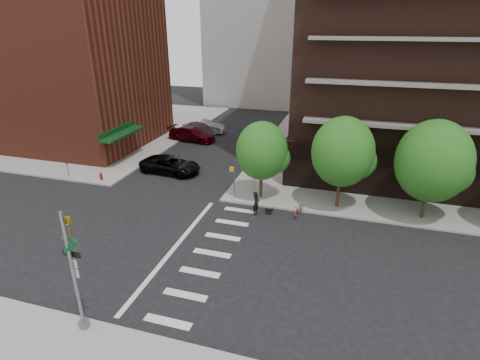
% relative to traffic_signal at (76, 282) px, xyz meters
% --- Properties ---
extents(ground, '(120.00, 120.00, 0.00)m').
position_rel_traffic_signal_xyz_m(ground, '(0.47, 7.49, -2.70)').
color(ground, black).
rests_on(ground, ground).
extents(sidewalk_ne, '(39.00, 33.00, 0.15)m').
position_rel_traffic_signal_xyz_m(sidewalk_ne, '(20.97, 30.99, -2.62)').
color(sidewalk_ne, gray).
rests_on(sidewalk_ne, ground).
extents(sidewalk_nw, '(31.00, 33.00, 0.15)m').
position_rel_traffic_signal_xyz_m(sidewalk_nw, '(-24.03, 30.99, -2.62)').
color(sidewalk_nw, gray).
rests_on(sidewalk_nw, ground).
extents(crosswalk, '(3.85, 13.00, 0.01)m').
position_rel_traffic_signal_xyz_m(crosswalk, '(2.68, 7.49, -2.69)').
color(crosswalk, silver).
rests_on(crosswalk, ground).
extents(midrise_nw, '(21.40, 15.50, 20.00)m').
position_rel_traffic_signal_xyz_m(midrise_nw, '(-21.53, 25.49, 7.45)').
color(midrise_nw, maroon).
rests_on(midrise_nw, sidewalk_nw).
extents(tree_a, '(4.00, 4.00, 5.90)m').
position_rel_traffic_signal_xyz_m(tree_a, '(4.47, 15.99, 1.35)').
color(tree_a, '#301E11').
rests_on(tree_a, sidewalk_ne).
extents(tree_b, '(4.50, 4.50, 6.65)m').
position_rel_traffic_signal_xyz_m(tree_b, '(10.47, 15.99, 1.85)').
color(tree_b, '#301E11').
rests_on(tree_b, sidewalk_ne).
extents(tree_c, '(5.00, 5.00, 6.80)m').
position_rel_traffic_signal_xyz_m(tree_c, '(16.47, 15.99, 1.75)').
color(tree_c, '#301E11').
rests_on(tree_c, sidewalk_ne).
extents(traffic_signal, '(0.90, 0.75, 6.00)m').
position_rel_traffic_signal_xyz_m(traffic_signal, '(0.00, 0.00, 0.00)').
color(traffic_signal, slate).
rests_on(traffic_signal, sidewalk_s).
extents(pedestrian_signal, '(2.18, 0.67, 2.60)m').
position_rel_traffic_signal_xyz_m(pedestrian_signal, '(2.79, 15.42, -0.84)').
color(pedestrian_signal, slate).
rests_on(pedestrian_signal, sidewalk_ne).
extents(fire_hydrant, '(0.24, 0.24, 0.73)m').
position_rel_traffic_signal_xyz_m(fire_hydrant, '(-10.03, 15.29, -2.15)').
color(fire_hydrant, '#A50C0C').
rests_on(fire_hydrant, sidewalk_nw).
extents(parking_meter, '(0.10, 0.08, 1.32)m').
position_rel_traffic_signal_xyz_m(parking_meter, '(-13.53, 15.29, -1.74)').
color(parking_meter, black).
rests_on(parking_meter, sidewalk_nw).
extents(parked_car_black, '(3.15, 5.96, 1.60)m').
position_rel_traffic_signal_xyz_m(parked_car_black, '(-5.03, 19.00, -1.90)').
color(parked_car_black, black).
rests_on(parked_car_black, ground).
extents(parked_car_maroon, '(2.91, 5.99, 1.68)m').
position_rel_traffic_signal_xyz_m(parked_car_maroon, '(-7.21, 29.17, -1.86)').
color(parked_car_maroon, '#3B030B').
rests_on(parked_car_maroon, ground).
extents(parked_car_silver, '(2.30, 5.34, 1.71)m').
position_rel_traffic_signal_xyz_m(parked_car_silver, '(-7.18, 32.89, -1.84)').
color(parked_car_silver, '#B8BBC1').
rests_on(parked_car_silver, ground).
extents(scooter, '(0.92, 1.82, 0.91)m').
position_rel_traffic_signal_xyz_m(scooter, '(7.87, 13.99, -2.24)').
color(scooter, brown).
rests_on(scooter, ground).
extents(dog_walker, '(0.72, 0.53, 1.82)m').
position_rel_traffic_signal_xyz_m(dog_walker, '(4.79, 13.22, -1.79)').
color(dog_walker, black).
rests_on(dog_walker, ground).
extents(dog, '(0.60, 0.21, 0.50)m').
position_rel_traffic_signal_xyz_m(dog, '(5.73, 13.49, -2.38)').
color(dog, black).
rests_on(dog, ground).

